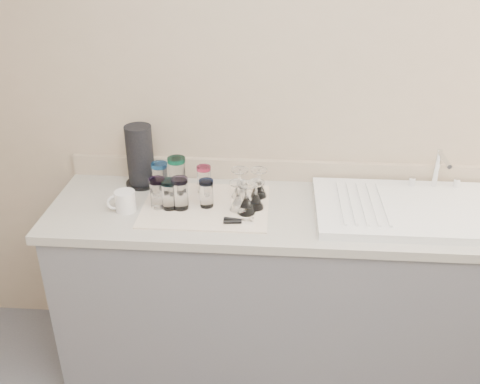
# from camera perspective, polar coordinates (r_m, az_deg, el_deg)

# --- Properties ---
(room_envelope) EXTENTS (3.54, 3.50, 2.52)m
(room_envelope) POSITION_cam_1_polar(r_m,az_deg,el_deg) (0.98, 5.97, -2.59)
(room_envelope) COLOR #59595F
(room_envelope) RESTS_ON ground
(counter_unit) EXTENTS (2.06, 0.62, 0.90)m
(counter_unit) POSITION_cam_1_polar(r_m,az_deg,el_deg) (2.60, 4.24, -10.41)
(counter_unit) COLOR slate
(counter_unit) RESTS_ON ground
(sink_unit) EXTENTS (0.82, 0.50, 0.22)m
(sink_unit) POSITION_cam_1_polar(r_m,az_deg,el_deg) (2.42, 17.83, -1.70)
(sink_unit) COLOR white
(sink_unit) RESTS_ON counter_unit
(dish_towel) EXTENTS (0.55, 0.42, 0.01)m
(dish_towel) POSITION_cam_1_polar(r_m,az_deg,el_deg) (2.36, -3.66, -1.49)
(dish_towel) COLOR white
(dish_towel) RESTS_ON counter_unit
(tumbler_teal) EXTENTS (0.07, 0.07, 0.15)m
(tumbler_teal) POSITION_cam_1_polar(r_m,az_deg,el_deg) (2.45, -8.51, 1.51)
(tumbler_teal) COLOR white
(tumbler_teal) RESTS_ON dish_towel
(tumbler_cyan) EXTENTS (0.08, 0.08, 0.16)m
(tumbler_cyan) POSITION_cam_1_polar(r_m,az_deg,el_deg) (2.46, -6.72, 1.93)
(tumbler_cyan) COLOR white
(tumbler_cyan) RESTS_ON dish_towel
(tumbler_purple) EXTENTS (0.07, 0.07, 0.13)m
(tumbler_purple) POSITION_cam_1_polar(r_m,az_deg,el_deg) (2.44, -3.86, 1.36)
(tumbler_purple) COLOR white
(tumbler_purple) RESTS_ON dish_towel
(tumbler_magenta) EXTENTS (0.07, 0.07, 0.14)m
(tumbler_magenta) POSITION_cam_1_polar(r_m,az_deg,el_deg) (2.34, -8.78, -0.05)
(tumbler_magenta) COLOR white
(tumbler_magenta) RESTS_ON dish_towel
(tumbler_blue) EXTENTS (0.07, 0.07, 0.14)m
(tumbler_blue) POSITION_cam_1_polar(r_m,az_deg,el_deg) (2.31, -6.40, -0.12)
(tumbler_blue) COLOR white
(tumbler_blue) RESTS_ON dish_towel
(tumbler_lavender) EXTENTS (0.06, 0.06, 0.13)m
(tumbler_lavender) POSITION_cam_1_polar(r_m,az_deg,el_deg) (2.32, -3.61, -0.12)
(tumbler_lavender) COLOR white
(tumbler_lavender) RESTS_ON dish_towel
(tumbler_extra) EXTENTS (0.07, 0.07, 0.13)m
(tumbler_extra) POSITION_cam_1_polar(r_m,az_deg,el_deg) (2.32, -7.58, -0.22)
(tumbler_extra) COLOR white
(tumbler_extra) RESTS_ON dish_towel
(goblet_back_left) EXTENTS (0.08, 0.08, 0.14)m
(goblet_back_left) POSITION_cam_1_polar(r_m,az_deg,el_deg) (2.40, -0.03, 0.49)
(goblet_back_left) COLOR white
(goblet_back_left) RESTS_ON dish_towel
(goblet_back_right) EXTENTS (0.07, 0.07, 0.13)m
(goblet_back_right) POSITION_cam_1_polar(r_m,az_deg,el_deg) (2.41, 2.01, 0.51)
(goblet_back_right) COLOR white
(goblet_back_right) RESTS_ON dish_towel
(goblet_front_left) EXTENTS (0.07, 0.07, 0.13)m
(goblet_front_left) POSITION_cam_1_polar(r_m,az_deg,el_deg) (2.30, -0.21, -0.90)
(goblet_front_left) COLOR white
(goblet_front_left) RESTS_ON dish_towel
(goblet_front_right) EXTENTS (0.07, 0.07, 0.13)m
(goblet_front_right) POSITION_cam_1_polar(r_m,az_deg,el_deg) (2.31, 1.72, -0.77)
(goblet_front_right) COLOR white
(goblet_front_right) RESTS_ON dish_towel
(goblet_extra) EXTENTS (0.08, 0.08, 0.14)m
(goblet_extra) POSITION_cam_1_polar(r_m,az_deg,el_deg) (2.27, 0.69, -1.19)
(goblet_extra) COLOR white
(goblet_extra) RESTS_ON dish_towel
(can_opener) EXTENTS (0.13, 0.05, 0.02)m
(can_opener) POSITION_cam_1_polar(r_m,az_deg,el_deg) (2.22, -0.16, -3.11)
(can_opener) COLOR silver
(can_opener) RESTS_ON dish_towel
(white_mug) EXTENTS (0.13, 0.11, 0.09)m
(white_mug) POSITION_cam_1_polar(r_m,az_deg,el_deg) (2.36, -12.21, -0.97)
(white_mug) COLOR white
(white_mug) RESTS_ON counter_unit
(paper_towel_roll) EXTENTS (0.16, 0.16, 0.29)m
(paper_towel_roll) POSITION_cam_1_polar(r_m,az_deg,el_deg) (2.54, -10.61, 3.74)
(paper_towel_roll) COLOR black
(paper_towel_roll) RESTS_ON counter_unit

